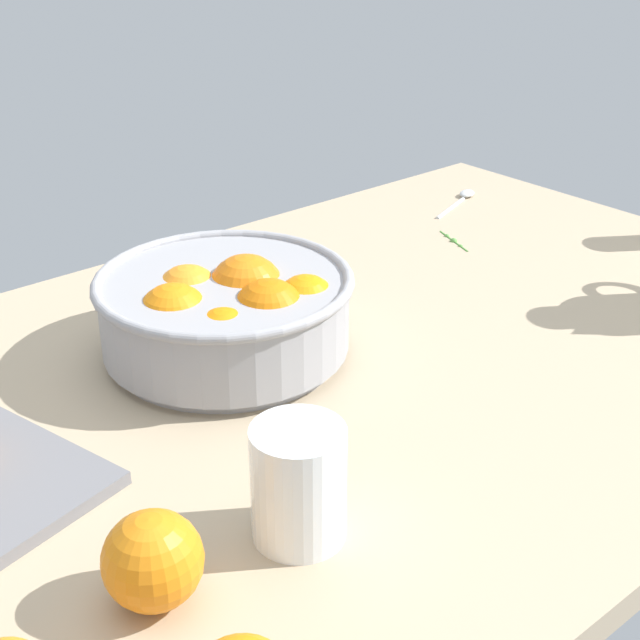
{
  "coord_description": "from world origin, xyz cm",
  "views": [
    {
      "loc": [
        -54.76,
        -65.04,
        48.75
      ],
      "look_at": [
        0.32,
        -0.13,
        5.92
      ],
      "focal_mm": 51.11,
      "sensor_mm": 36.0,
      "label": 1
    }
  ],
  "objects_px": {
    "loose_orange_1": "(153,560)",
    "fruit_bowl": "(227,311)",
    "juice_glass": "(299,491)",
    "spoon": "(460,199)"
  },
  "relations": [
    {
      "from": "spoon",
      "to": "loose_orange_1",
      "type": "bearing_deg",
      "value": -151.67
    },
    {
      "from": "fruit_bowl",
      "to": "loose_orange_1",
      "type": "distance_m",
      "value": 0.37
    },
    {
      "from": "juice_glass",
      "to": "spoon",
      "type": "xyz_separation_m",
      "value": [
        0.71,
        0.46,
        -0.04
      ]
    },
    {
      "from": "loose_orange_1",
      "to": "fruit_bowl",
      "type": "bearing_deg",
      "value": 46.58
    },
    {
      "from": "fruit_bowl",
      "to": "spoon",
      "type": "xyz_separation_m",
      "value": [
        0.58,
        0.18,
        -0.05
      ]
    },
    {
      "from": "juice_glass",
      "to": "loose_orange_1",
      "type": "relative_size",
      "value": 1.33
    },
    {
      "from": "fruit_bowl",
      "to": "juice_glass",
      "type": "height_order",
      "value": "fruit_bowl"
    },
    {
      "from": "juice_glass",
      "to": "fruit_bowl",
      "type": "bearing_deg",
      "value": 65.27
    },
    {
      "from": "fruit_bowl",
      "to": "spoon",
      "type": "height_order",
      "value": "fruit_bowl"
    },
    {
      "from": "juice_glass",
      "to": "spoon",
      "type": "bearing_deg",
      "value": 33.03
    }
  ]
}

